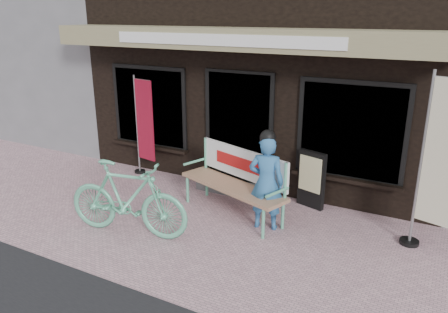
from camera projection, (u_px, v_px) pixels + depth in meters
The scene contains 9 objects.
ground at pixel (180, 231), 6.63m from camera, with size 70.00×70.00×0.00m, color #CA9AA4.
storefront at pixel (298, 20), 9.85m from camera, with size 7.00×6.77×6.00m.
neighbor_left_near at pixel (51, 11), 14.04m from camera, with size 10.00×7.00×6.40m, color slate.
bench at pixel (237, 177), 7.05m from camera, with size 2.04×1.12×1.08m.
person at pixel (266, 181), 6.52m from camera, with size 0.60×0.46×1.56m.
bicycle at pixel (127, 199), 6.38m from camera, with size 0.54×1.90×1.14m, color #61BD96.
nobori_red at pixel (144, 125), 8.61m from camera, with size 0.60×0.26×2.01m.
nobori_cream at pixel (441, 164), 5.70m from camera, with size 0.74×0.35×2.48m.
menu_stand at pixel (311, 179), 7.31m from camera, with size 0.50×0.24×0.99m.
Camera 1 is at (3.39, -4.92, 3.16)m, focal length 35.00 mm.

